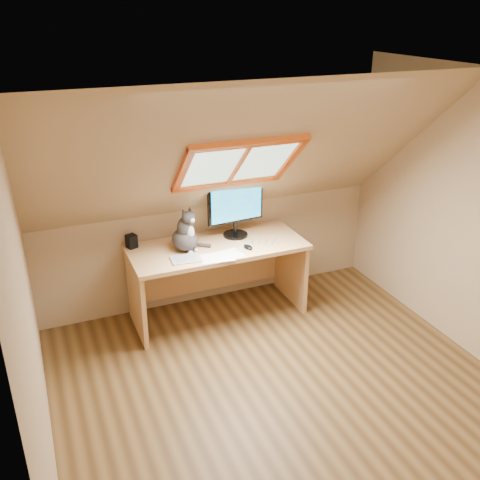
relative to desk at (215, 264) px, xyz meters
name	(u,v)px	position (x,y,z in m)	size (l,w,h in m)	color
ground	(289,398)	(0.08, -1.45, -0.53)	(3.50, 3.50, 0.00)	brown
room_shell	(304,235)	(0.08, -1.54, 0.90)	(3.52, 3.52, 2.41)	#A38261
desk	(215,264)	(0.00, 0.00, 0.00)	(1.65, 0.72, 0.75)	tan
monitor	(236,207)	(0.24, 0.06, 0.53)	(0.57, 0.24, 0.52)	black
cat	(185,234)	(-0.30, -0.06, 0.38)	(0.33, 0.35, 0.43)	#383432
desk_speaker	(131,241)	(-0.75, 0.18, 0.29)	(0.09, 0.09, 0.13)	black
graphics_tablet	(186,259)	(-0.36, -0.26, 0.23)	(0.26, 0.19, 0.01)	#B2B2B7
mouse	(248,247)	(0.24, -0.26, 0.25)	(0.06, 0.11, 0.03)	black
papers	(218,257)	(-0.09, -0.33, 0.23)	(0.33, 0.27, 0.00)	white
cables	(254,244)	(0.33, -0.19, 0.23)	(0.51, 0.26, 0.01)	silver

